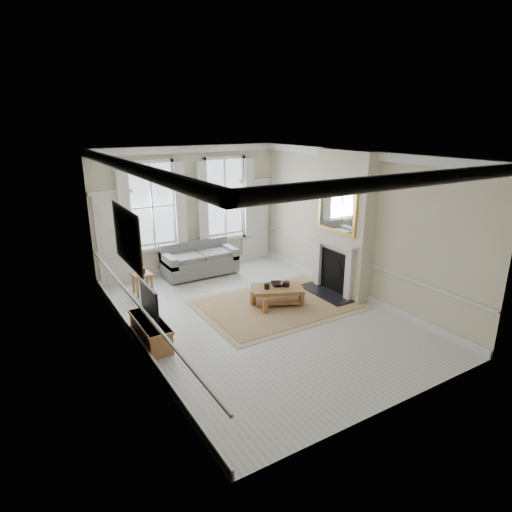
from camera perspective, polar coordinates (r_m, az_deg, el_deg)
floor at (r=9.26m, az=0.42°, el=-8.03°), size 7.20×7.20×0.00m
ceiling at (r=8.37m, az=0.47°, el=13.45°), size 7.20×7.20×0.00m
back_wall at (r=11.79m, az=-8.84°, el=6.12°), size 5.20×0.00×5.20m
left_wall at (r=7.68m, az=-16.30°, el=-0.61°), size 0.00×7.20×7.20m
right_wall at (r=10.23m, az=12.96°, el=4.12°), size 0.00×7.20×7.20m
window_left at (r=11.36m, az=-13.70°, el=6.42°), size 1.26×0.20×2.20m
window_right at (r=12.14m, az=-4.19°, el=7.57°), size 1.26×0.20×2.20m
door_left at (r=11.28m, az=-18.27°, el=2.03°), size 0.90×0.08×2.30m
door_right at (r=12.78m, az=-0.14°, el=4.69°), size 0.90×0.08×2.30m
painting at (r=7.87m, az=-16.83°, el=2.44°), size 0.05×1.66×1.06m
chimney_breast at (r=10.25m, az=11.48°, el=4.24°), size 0.35×1.70×3.38m
hearth at (r=10.49m, az=9.21°, el=-4.95°), size 0.55×1.50×0.05m
fireplace at (r=10.37m, az=10.24°, el=-1.10°), size 0.21×1.45×1.33m
mirror at (r=10.04m, az=10.69°, el=6.05°), size 0.06×1.26×1.06m
sofa at (r=11.69m, az=-7.63°, el=-0.70°), size 1.94×0.95×0.88m
side_table at (r=10.63m, az=-14.96°, el=-2.79°), size 0.45×0.45×0.52m
rug at (r=9.81m, az=2.84°, el=-6.44°), size 3.50×2.60×0.02m
coffee_table at (r=9.68m, az=2.87°, el=-4.63°), size 1.31×1.08×0.43m
ceramic_pot_a at (r=9.54m, az=1.47°, el=-4.04°), size 0.13×0.13×0.13m
ceramic_pot_b at (r=9.70m, az=4.03°, el=-3.74°), size 0.16×0.16×0.11m
bowl at (r=9.74m, az=2.79°, el=-3.75°), size 0.39×0.39×0.07m
tv_stand at (r=8.37m, az=-13.86°, el=-9.75°), size 0.42×1.30×0.46m
tv at (r=8.12m, az=-14.03°, el=-5.78°), size 0.08×0.90×0.68m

